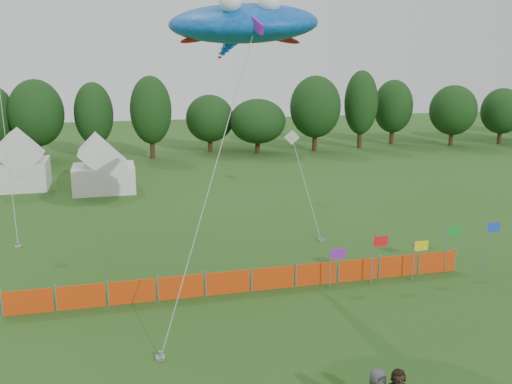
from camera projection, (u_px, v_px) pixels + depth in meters
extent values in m
cylinder|color=#382314|center=(39.00, 148.00, 55.40)|extent=(0.50, 0.50, 2.57)
ellipsoid|color=black|center=(36.00, 113.00, 54.63)|extent=(5.20, 5.20, 5.79)
cylinder|color=#382314|center=(96.00, 146.00, 56.63)|extent=(0.50, 0.50, 2.46)
ellipsoid|color=black|center=(94.00, 114.00, 55.89)|extent=(3.78, 3.78, 5.55)
cylinder|color=#382314|center=(152.00, 145.00, 56.59)|extent=(0.50, 0.50, 2.66)
ellipsoid|color=black|center=(151.00, 110.00, 55.79)|extent=(4.05, 4.05, 5.99)
cylinder|color=#382314|center=(210.00, 143.00, 60.63)|extent=(0.50, 0.50, 1.98)
ellipsoid|color=black|center=(210.00, 118.00, 60.04)|extent=(5.06, 5.06, 4.46)
cylinder|color=#382314|center=(258.00, 144.00, 59.93)|extent=(0.50, 0.50, 1.86)
ellipsoid|color=black|center=(258.00, 121.00, 59.37)|extent=(5.86, 5.86, 4.18)
cylinder|color=#382314|center=(315.00, 139.00, 61.17)|extent=(0.50, 0.50, 2.62)
ellipsoid|color=black|center=(315.00, 107.00, 60.38)|extent=(5.41, 5.41, 5.89)
cylinder|color=#382314|center=(360.00, 136.00, 63.05)|extent=(0.50, 0.50, 2.78)
ellipsoid|color=black|center=(361.00, 103.00, 62.22)|extent=(3.67, 3.67, 6.26)
cylinder|color=#382314|center=(392.00, 134.00, 66.05)|extent=(0.50, 0.50, 2.42)
ellipsoid|color=black|center=(393.00, 106.00, 65.32)|extent=(4.46, 4.46, 5.44)
cylinder|color=#382314|center=(451.00, 136.00, 64.92)|extent=(0.50, 0.50, 2.24)
ellipsoid|color=black|center=(453.00, 110.00, 64.25)|extent=(5.26, 5.26, 5.03)
cylinder|color=#382314|center=(500.00, 135.00, 66.50)|extent=(0.50, 0.50, 2.10)
ellipsoid|color=black|center=(502.00, 111.00, 65.86)|extent=(4.74, 4.74, 4.73)
cube|color=silver|center=(21.00, 174.00, 43.73)|extent=(3.97, 3.97, 2.19)
cube|color=silver|center=(104.00, 178.00, 42.77)|extent=(4.50, 3.60, 1.98)
cube|color=red|center=(28.00, 302.00, 22.35)|extent=(1.90, 0.06, 1.00)
cube|color=red|center=(81.00, 297.00, 22.83)|extent=(1.90, 0.06, 1.00)
cube|color=red|center=(132.00, 292.00, 23.31)|extent=(1.90, 0.06, 1.00)
cube|color=red|center=(181.00, 287.00, 23.79)|extent=(1.90, 0.06, 1.00)
cube|color=red|center=(228.00, 282.00, 24.27)|extent=(1.90, 0.06, 1.00)
cube|color=red|center=(273.00, 278.00, 24.75)|extent=(1.90, 0.06, 1.00)
cube|color=red|center=(316.00, 274.00, 25.23)|extent=(1.90, 0.06, 1.00)
cube|color=red|center=(358.00, 270.00, 25.71)|extent=(1.90, 0.06, 1.00)
cube|color=red|center=(398.00, 266.00, 26.19)|extent=(1.90, 0.06, 1.00)
cube|color=red|center=(437.00, 262.00, 26.67)|extent=(1.90, 0.06, 1.00)
cylinder|color=gray|center=(330.00, 269.00, 24.70)|extent=(0.06, 0.06, 1.80)
cube|color=purple|center=(338.00, 254.00, 24.63)|extent=(0.70, 0.02, 0.45)
cylinder|color=gray|center=(372.00, 261.00, 25.17)|extent=(0.06, 0.06, 2.19)
cube|color=red|center=(380.00, 241.00, 25.05)|extent=(0.70, 0.02, 0.45)
cylinder|color=gray|center=(413.00, 261.00, 25.65)|extent=(0.06, 0.06, 1.82)
cube|color=yellow|center=(421.00, 246.00, 25.57)|extent=(0.70, 0.02, 0.45)
cylinder|color=gray|center=(446.00, 249.00, 26.59)|extent=(0.06, 0.06, 2.22)
cube|color=#148C26|center=(454.00, 231.00, 26.47)|extent=(0.70, 0.02, 0.45)
cylinder|color=gray|center=(485.00, 246.00, 26.93)|extent=(0.06, 0.06, 2.29)
cube|color=blue|center=(494.00, 227.00, 26.81)|extent=(0.70, 0.02, 0.45)
ellipsoid|color=blue|center=(242.00, 23.00, 22.25)|extent=(7.34, 6.71, 2.08)
sphere|color=white|center=(230.00, 2.00, 20.71)|extent=(0.83, 0.83, 0.83)
sphere|color=white|center=(270.00, 3.00, 21.06)|extent=(0.83, 0.83, 0.83)
ellipsoid|color=#B41009|center=(202.00, 37.00, 22.18)|extent=(1.74, 0.76, 0.27)
ellipsoid|color=#B41009|center=(280.00, 38.00, 22.94)|extent=(1.74, 0.76, 0.27)
cube|color=purple|center=(257.00, 25.00, 20.15)|extent=(0.37, 0.96, 0.70)
cylinder|color=#A5A5A5|center=(209.00, 188.00, 19.77)|extent=(4.09, 3.15, 10.86)
cube|color=gray|center=(160.00, 358.00, 19.06)|extent=(0.30, 0.30, 0.10)
cube|color=silver|center=(292.00, 137.00, 40.82)|extent=(1.09, 0.31, 1.09)
cylinder|color=#A5A5A5|center=(305.00, 182.00, 36.06)|extent=(1.71, 10.72, 4.28)
cube|color=gray|center=(321.00, 240.00, 31.29)|extent=(0.30, 0.30, 0.10)
cylinder|color=#A5A5A5|center=(3.00, 116.00, 31.90)|extent=(1.44, 7.04, 13.28)
cube|color=gray|center=(18.00, 246.00, 30.28)|extent=(0.30, 0.30, 0.10)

